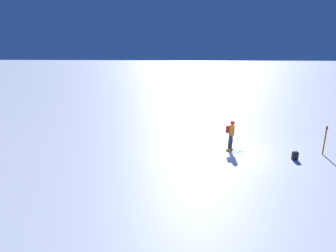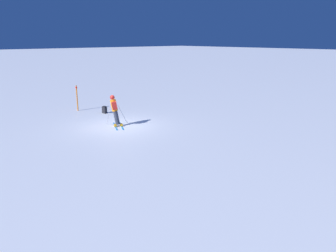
% 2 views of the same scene
% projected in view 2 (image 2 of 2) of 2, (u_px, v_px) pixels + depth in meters
% --- Properties ---
extents(ground_plane, '(300.00, 300.00, 0.00)m').
position_uv_depth(ground_plane, '(120.00, 126.00, 19.61)').
color(ground_plane, white).
extents(skier, '(1.42, 1.81, 1.93)m').
position_uv_depth(skier, '(115.00, 109.00, 19.20)').
color(skier, '#1E7AC6').
rests_on(skier, ground).
extents(spare_backpack, '(0.28, 0.34, 0.50)m').
position_uv_depth(spare_backpack, '(105.00, 110.00, 22.88)').
color(spare_backpack, black).
rests_on(spare_backpack, ground).
extents(trail_marker, '(0.13, 0.13, 1.83)m').
position_uv_depth(trail_marker, '(77.00, 97.00, 23.51)').
color(trail_marker, orange).
rests_on(trail_marker, ground).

